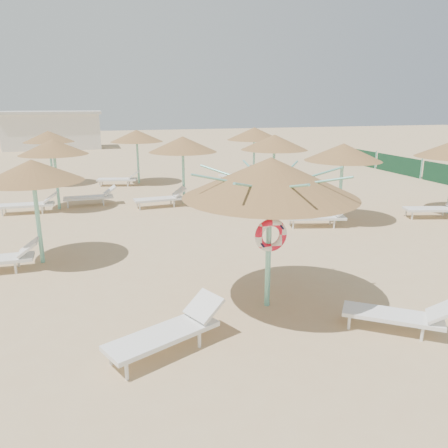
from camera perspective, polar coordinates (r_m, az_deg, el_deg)
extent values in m
plane|color=tan|center=(8.75, 5.24, -11.55)|extent=(120.00, 120.00, 0.00)
cylinder|color=#7BD5BD|center=(8.61, 5.83, -2.94)|extent=(0.11, 0.11, 2.51)
cone|color=#92623A|center=(8.28, 6.09, 6.08)|extent=(3.35, 3.35, 0.75)
cylinder|color=#7BD5BD|center=(8.33, 6.04, 4.30)|extent=(0.20, 0.20, 0.12)
cylinder|color=#7BD5BD|center=(8.62, 10.83, 5.97)|extent=(1.51, 0.04, 0.38)
cylinder|color=#7BD5BD|center=(9.00, 7.94, 6.50)|extent=(1.10, 1.10, 0.38)
cylinder|color=#7BD5BD|center=(9.00, 4.16, 6.60)|extent=(0.04, 1.51, 0.38)
cylinder|color=#7BD5BD|center=(8.60, 1.29, 6.22)|extent=(1.10, 1.10, 0.38)
cylinder|color=#7BD5BD|center=(8.02, 0.98, 5.54)|extent=(1.51, 0.04, 0.38)
cylinder|color=#7BD5BD|center=(7.59, 3.88, 4.93)|extent=(1.10, 1.10, 0.38)
cylinder|color=#7BD5BD|center=(7.60, 8.35, 4.81)|extent=(0.04, 1.51, 0.38)
cylinder|color=#7BD5BD|center=(8.04, 11.20, 5.27)|extent=(1.10, 1.10, 0.38)
torus|color=red|center=(8.45, 6.14, -1.46)|extent=(0.66, 0.15, 0.66)
cylinder|color=white|center=(6.98, -12.61, -18.25)|extent=(0.06, 0.06, 0.28)
cylinder|color=white|center=(7.36, -14.57, -16.43)|extent=(0.06, 0.06, 0.28)
cylinder|color=white|center=(7.59, -3.24, -14.84)|extent=(0.06, 0.06, 0.28)
cylinder|color=white|center=(7.95, -5.54, -13.40)|extent=(0.06, 0.06, 0.28)
cube|color=white|center=(7.41, -8.01, -14.19)|extent=(2.01, 1.35, 0.08)
cube|color=white|center=(7.73, -2.65, -10.67)|extent=(0.69, 0.75, 0.37)
cylinder|color=white|center=(8.43, 16.02, -12.29)|extent=(0.05, 0.05, 0.25)
cylinder|color=white|center=(8.84, 16.24, -10.96)|extent=(0.05, 0.05, 0.25)
cylinder|color=white|center=(8.48, 24.46, -12.99)|extent=(0.05, 0.05, 0.25)
cylinder|color=white|center=(8.88, 24.26, -11.64)|extent=(0.05, 0.05, 0.25)
cube|color=white|center=(8.57, 21.12, -11.08)|extent=(1.71, 1.48, 0.07)
cube|color=white|center=(8.55, 26.47, -10.15)|extent=(0.68, 0.70, 0.33)
cylinder|color=#7BD5BD|center=(11.93, -23.13, 0.57)|extent=(0.11, 0.11, 2.30)
cone|color=#92623A|center=(11.70, -23.77, 6.41)|extent=(2.42, 2.42, 0.54)
cylinder|color=#7BD5BD|center=(11.73, -23.65, 5.29)|extent=(0.20, 0.20, 0.12)
cylinder|color=white|center=(11.68, -25.57, -5.22)|extent=(0.06, 0.06, 0.28)
cylinder|color=white|center=(12.15, -25.27, -4.42)|extent=(0.06, 0.06, 0.28)
cube|color=white|center=(11.74, -24.21, -2.79)|extent=(0.49, 0.60, 0.36)
cylinder|color=#7BD5BD|center=(17.89, -21.02, 5.44)|extent=(0.11, 0.11, 2.30)
cone|color=#92623A|center=(17.74, -21.41, 9.37)|extent=(2.53, 2.53, 0.57)
cylinder|color=#7BD5BD|center=(17.76, -21.34, 8.61)|extent=(0.20, 0.20, 0.12)
cylinder|color=white|center=(17.72, -26.97, 1.34)|extent=(0.06, 0.06, 0.28)
cylinder|color=white|center=(18.20, -26.66, 1.72)|extent=(0.06, 0.06, 0.28)
cylinder|color=white|center=(17.48, -22.66, 1.67)|extent=(0.06, 0.06, 0.28)
cylinder|color=white|center=(17.96, -22.46, 2.04)|extent=(0.06, 0.06, 0.28)
cube|color=white|center=(17.77, -24.37, 2.29)|extent=(1.92, 0.69, 0.08)
cube|color=white|center=(17.59, -21.73, 3.25)|extent=(0.51, 0.62, 0.36)
cylinder|color=white|center=(18.08, -19.73, 2.39)|extent=(0.06, 0.06, 0.28)
cylinder|color=white|center=(18.57, -19.74, 2.72)|extent=(0.06, 0.06, 0.28)
cylinder|color=white|center=(18.11, -15.47, 2.76)|extent=(0.06, 0.06, 0.28)
cylinder|color=white|center=(18.60, -15.59, 3.08)|extent=(0.06, 0.06, 0.28)
cube|color=white|center=(18.29, -17.29, 3.33)|extent=(1.92, 0.69, 0.08)
cube|color=white|center=(18.29, -14.69, 4.29)|extent=(0.51, 0.62, 0.36)
cylinder|color=#7BD5BD|center=(23.50, -21.65, 7.58)|extent=(0.11, 0.11, 2.30)
cone|color=#92623A|center=(23.39, -21.95, 10.56)|extent=(2.41, 2.41, 0.54)
cylinder|color=#7BD5BD|center=(23.40, -21.89, 10.00)|extent=(0.20, 0.20, 0.12)
cylinder|color=white|center=(23.11, -26.10, 4.42)|extent=(0.06, 0.06, 0.28)
cylinder|color=white|center=(23.60, -26.12, 4.62)|extent=(0.06, 0.06, 0.28)
cylinder|color=white|center=(23.15, -22.77, 4.82)|extent=(0.06, 0.06, 0.28)
cylinder|color=white|center=(23.64, -22.86, 5.01)|extent=(0.06, 0.06, 0.28)
cube|color=white|center=(23.34, -24.21, 5.19)|extent=(1.98, 0.92, 0.08)
cube|color=white|center=(23.35, -22.19, 6.01)|extent=(0.58, 0.67, 0.36)
cylinder|color=#7BD5BD|center=(17.78, -5.32, 6.36)|extent=(0.11, 0.11, 2.30)
cone|color=#92623A|center=(17.63, -5.42, 10.34)|extent=(2.71, 2.71, 0.61)
cylinder|color=#7BD5BD|center=(17.65, -5.40, 9.56)|extent=(0.20, 0.20, 0.12)
cylinder|color=white|center=(17.01, -10.95, 2.25)|extent=(0.06, 0.06, 0.28)
cylinder|color=white|center=(17.50, -11.25, 2.60)|extent=(0.06, 0.06, 0.28)
cylinder|color=white|center=(17.29, -6.55, 2.64)|extent=(0.06, 0.06, 0.28)
cylinder|color=white|center=(17.76, -6.96, 2.98)|extent=(0.06, 0.06, 0.28)
cube|color=white|center=(17.36, -8.54, 3.24)|extent=(1.94, 0.75, 0.08)
cube|color=white|center=(17.51, -5.85, 4.23)|extent=(0.53, 0.63, 0.36)
cylinder|color=#7BD5BD|center=(22.65, -11.18, 8.11)|extent=(0.11, 0.11, 2.30)
cone|color=#92623A|center=(22.53, -11.35, 11.23)|extent=(2.59, 2.59, 0.58)
cylinder|color=#7BD5BD|center=(22.55, -11.32, 10.63)|extent=(0.20, 0.20, 0.12)
cylinder|color=white|center=(22.24, -15.90, 5.04)|extent=(0.06, 0.06, 0.28)
cylinder|color=white|center=(22.72, -15.63, 5.28)|extent=(0.06, 0.06, 0.28)
cylinder|color=white|center=(21.98, -12.45, 5.15)|extent=(0.06, 0.06, 0.28)
cylinder|color=white|center=(22.47, -12.25, 5.39)|extent=(0.06, 0.06, 0.28)
cube|color=white|center=(22.29, -13.78, 5.68)|extent=(1.99, 1.06, 0.08)
cube|color=white|center=(22.11, -11.64, 6.36)|extent=(0.62, 0.70, 0.36)
cylinder|color=#7BD5BD|center=(15.46, 14.98, 4.50)|extent=(0.11, 0.11, 2.30)
cone|color=#92623A|center=(15.29, 15.31, 9.05)|extent=(2.57, 2.57, 0.58)
cylinder|color=#7BD5BD|center=(15.31, 15.24, 8.17)|extent=(0.20, 0.20, 0.12)
cylinder|color=white|center=(14.40, 9.02, -0.09)|extent=(0.06, 0.06, 0.28)
cylinder|color=white|center=(14.87, 8.67, 0.43)|extent=(0.06, 0.06, 0.28)
cylinder|color=white|center=(14.71, 14.20, -0.04)|extent=(0.06, 0.06, 0.28)
cylinder|color=white|center=(15.18, 13.69, 0.47)|extent=(0.06, 0.06, 0.28)
cube|color=white|center=(14.76, 11.93, 0.87)|extent=(2.00, 1.10, 0.08)
cube|color=white|center=(14.93, 15.15, 1.78)|extent=(0.63, 0.71, 0.36)
cylinder|color=#7BD5BD|center=(18.70, 6.48, 6.78)|extent=(0.11, 0.11, 2.30)
cone|color=#92623A|center=(18.55, 6.60, 10.57)|extent=(2.78, 2.78, 0.63)
cylinder|color=#7BD5BD|center=(18.57, 6.57, 9.82)|extent=(0.20, 0.20, 0.12)
cylinder|color=white|center=(17.45, 2.07, 2.86)|extent=(0.06, 0.06, 0.28)
cylinder|color=white|center=(17.85, 1.14, 3.15)|extent=(0.06, 0.06, 0.28)
cylinder|color=white|center=(18.25, 5.53, 3.36)|extent=(0.06, 0.06, 0.28)
cylinder|color=white|center=(18.63, 4.57, 3.64)|extent=(0.06, 0.06, 0.28)
cube|color=white|center=(18.07, 3.69, 3.86)|extent=(2.00, 1.13, 0.08)
cube|color=white|center=(18.54, 5.81, 4.87)|extent=(0.63, 0.71, 0.36)
cylinder|color=white|center=(19.24, 6.77, 3.96)|extent=(0.06, 0.06, 0.28)
cylinder|color=white|center=(19.72, 6.59, 4.25)|extent=(0.06, 0.06, 0.28)
cylinder|color=white|center=(19.46, 10.72, 3.92)|extent=(0.06, 0.06, 0.28)
cylinder|color=white|center=(19.94, 10.45, 4.22)|extent=(0.06, 0.06, 0.28)
cube|color=white|center=(19.56, 9.02, 4.60)|extent=(2.00, 1.13, 0.08)
cube|color=white|center=(19.68, 11.51, 5.26)|extent=(0.63, 0.71, 0.36)
cylinder|color=#7BD5BD|center=(23.72, 3.93, 8.69)|extent=(0.11, 0.11, 2.30)
cone|color=#92623A|center=(23.60, 3.99, 11.70)|extent=(2.90, 2.90, 0.65)
cylinder|color=#7BD5BD|center=(23.62, 3.98, 11.10)|extent=(0.20, 0.20, 0.12)
cylinder|color=white|center=(22.51, 0.25, 5.76)|extent=(0.06, 0.06, 0.28)
cylinder|color=white|center=(22.94, -0.37, 5.95)|extent=(0.06, 0.06, 0.28)
cylinder|color=white|center=(23.20, 3.17, 6.03)|extent=(0.06, 0.06, 0.28)
cylinder|color=white|center=(23.61, 2.52, 6.21)|extent=(0.06, 0.06, 0.28)
cube|color=white|center=(23.09, 1.68, 6.46)|extent=(1.99, 1.01, 0.08)
cube|color=white|center=(23.50, 3.48, 7.19)|extent=(0.60, 0.69, 0.36)
cylinder|color=white|center=(16.69, 23.36, 0.98)|extent=(0.06, 0.06, 0.28)
cylinder|color=white|center=(17.13, 22.69, 1.40)|extent=(0.06, 0.06, 0.28)
cylinder|color=white|center=(17.72, 26.69, 1.38)|extent=(0.06, 0.06, 0.28)
cube|color=white|center=(17.22, 25.52, 1.76)|extent=(2.00, 1.11, 0.08)
cube|color=silver|center=(42.36, -21.44, 11.18)|extent=(8.00, 4.00, 3.00)
cube|color=beige|center=(42.30, -21.66, 13.37)|extent=(8.40, 4.40, 0.25)
cube|color=#1B5131|center=(27.40, 21.76, 7.19)|extent=(0.08, 3.80, 1.00)
cylinder|color=#7BD5BD|center=(25.95, 24.36, 6.61)|extent=(0.08, 0.08, 1.10)
cube|color=#1B5131|center=(30.60, 17.11, 8.37)|extent=(0.08, 3.80, 1.00)
cylinder|color=#7BD5BD|center=(29.05, 19.21, 7.95)|extent=(0.08, 0.08, 1.10)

